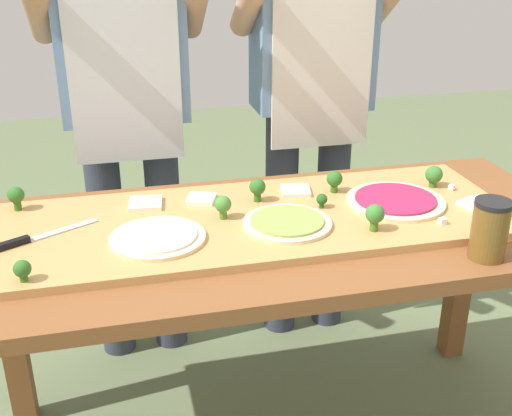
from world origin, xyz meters
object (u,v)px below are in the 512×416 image
(cook_left, at_px, (125,90))
(broccoli_floret_back_mid, at_px, (334,180))
(cheese_crumble_c, at_px, (443,221))
(pizza_slice_near_right, at_px, (296,191))
(cook_right, at_px, (312,80))
(broccoli_floret_back_left, at_px, (322,200))
(pizza_whole_white_garlic, at_px, (157,237))
(cheese_crumble_b, at_px, (256,191))
(cheese_crumble_a, at_px, (452,187))
(broccoli_floret_front_right, at_px, (434,175))
(chefs_knife, at_px, (27,240))
(pizza_slice_center, at_px, (480,205))
(pizza_whole_pesto_green, at_px, (287,223))
(broccoli_floret_front_mid, at_px, (375,215))
(broccoli_floret_center_left, at_px, (257,188))
(broccoli_floret_center_right, at_px, (223,205))
(prep_table, at_px, (279,261))
(pizza_whole_beet_magenta, at_px, (395,201))
(pizza_slice_far_left, at_px, (146,203))
(pizza_slice_near_left, at_px, (201,199))
(sauce_jar, at_px, (490,230))
(broccoli_floret_back_right, at_px, (16,196))
(broccoli_floret_front_left, at_px, (22,269))

(cook_left, bearing_deg, broccoli_floret_back_mid, -40.38)
(broccoli_floret_back_mid, xyz_separation_m, cheese_crumble_c, (0.20, -0.27, -0.03))
(pizza_slice_near_right, xyz_separation_m, cook_right, (0.19, 0.45, 0.21))
(broccoli_floret_back_left, height_order, cook_right, cook_right)
(cook_right, bearing_deg, broccoli_floret_back_mid, -99.64)
(pizza_whole_white_garlic, bearing_deg, cheese_crumble_b, 37.13)
(pizza_slice_near_right, xyz_separation_m, broccoli_floret_back_left, (0.04, -0.12, 0.02))
(cheese_crumble_a, height_order, cook_left, cook_left)
(broccoli_floret_front_right, distance_m, broccoli_floret_back_left, 0.38)
(chefs_knife, height_order, pizza_slice_center, chefs_knife)
(pizza_whole_pesto_green, relative_size, broccoli_floret_front_mid, 3.24)
(broccoli_floret_center_left, height_order, cheese_crumble_a, broccoli_floret_center_left)
(broccoli_floret_center_right, xyz_separation_m, broccoli_floret_center_left, (0.11, 0.09, 0.00))
(broccoli_floret_back_mid, bearing_deg, broccoli_floret_front_mid, -87.55)
(prep_table, bearing_deg, broccoli_floret_back_mid, 34.88)
(pizza_whole_beet_magenta, height_order, pizza_slice_far_left, pizza_whole_beet_magenta)
(cheese_crumble_a, bearing_deg, pizza_slice_near_left, 172.89)
(pizza_whole_beet_magenta, distance_m, sauce_jar, 0.32)
(broccoli_floret_back_right, distance_m, broccoli_floret_front_mid, 0.95)
(pizza_whole_beet_magenta, bearing_deg, prep_table, -175.53)
(prep_table, bearing_deg, pizza_whole_beet_magenta, 4.47)
(chefs_knife, bearing_deg, broccoli_floret_center_left, 10.58)
(pizza_slice_far_left, height_order, sauce_jar, sauce_jar)
(pizza_slice_center, bearing_deg, broccoli_floret_front_mid, -168.15)
(chefs_knife, xyz_separation_m, broccoli_floret_front_right, (1.14, 0.10, 0.03))
(pizza_slice_near_left, xyz_separation_m, broccoli_floret_front_mid, (0.39, -0.29, 0.04))
(pizza_whole_pesto_green, distance_m, pizza_slice_far_left, 0.41)
(broccoli_floret_front_mid, bearing_deg, chefs_knife, 170.81)
(cook_left, bearing_deg, broccoli_floret_front_right, -30.39)
(chefs_knife, xyz_separation_m, cheese_crumble_a, (1.18, 0.06, 0.00))
(cheese_crumble_c, distance_m, sauce_jar, 0.16)
(pizza_whole_white_garlic, bearing_deg, pizza_slice_near_right, 26.72)
(pizza_slice_near_right, relative_size, broccoli_floret_front_mid, 1.14)
(pizza_whole_white_garlic, xyz_separation_m, broccoli_floret_center_left, (0.29, 0.17, 0.03))
(broccoli_floret_center_left, bearing_deg, prep_table, -77.41)
(broccoli_floret_back_right, distance_m, broccoli_floret_back_left, 0.83)
(broccoli_floret_front_mid, xyz_separation_m, broccoli_floret_back_left, (-0.08, 0.17, -0.02))
(broccoli_floret_center_left, distance_m, cook_left, 0.61)
(pizza_slice_far_left, distance_m, broccoli_floret_center_right, 0.24)
(broccoli_floret_center_right, height_order, broccoli_floret_back_left, broccoli_floret_center_right)
(pizza_slice_center, height_order, broccoli_floret_back_mid, broccoli_floret_back_mid)
(pizza_slice_far_left, bearing_deg, pizza_slice_center, -13.98)
(pizza_slice_near_left, bearing_deg, cheese_crumble_c, -26.97)
(pizza_whole_pesto_green, relative_size, broccoli_floret_back_mid, 3.56)
(pizza_whole_white_garlic, distance_m, cheese_crumble_b, 0.38)
(broccoli_floret_back_right, height_order, cheese_crumble_b, broccoli_floret_back_right)
(broccoli_floret_center_left, distance_m, broccoli_floret_back_left, 0.18)
(cheese_crumble_b, bearing_deg, cook_left, 127.69)
(broccoli_floret_front_left, bearing_deg, pizza_slice_near_left, 37.95)
(prep_table, xyz_separation_m, cook_right, (0.28, 0.61, 0.35))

